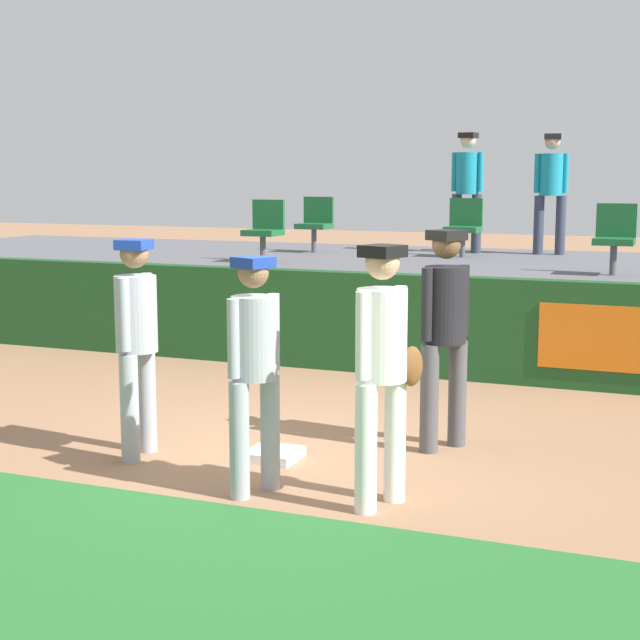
{
  "coord_description": "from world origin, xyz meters",
  "views": [
    {
      "loc": [
        3.29,
        -7.06,
        2.29
      ],
      "look_at": [
        0.11,
        0.82,
        1.0
      ],
      "focal_mm": 54.33,
      "sensor_mm": 36.0,
      "label": 1
    }
  ],
  "objects_px": {
    "player_runner_visitor": "(137,332)",
    "seat_front_right": "(615,235)",
    "seat_back_center": "(464,224)",
    "seat_back_left": "(316,221)",
    "player_coach_visitor": "(254,358)",
    "player_fielder_home": "(383,358)",
    "spectator_capped": "(467,184)",
    "player_umpire": "(445,324)",
    "first_base": "(274,454)",
    "spectator_hooded": "(551,185)",
    "seat_front_left": "(265,227)"
  },
  "relations": [
    {
      "from": "player_runner_visitor",
      "to": "seat_front_right",
      "type": "xyz_separation_m",
      "value": [
        3.18,
        5.39,
        0.54
      ]
    },
    {
      "from": "seat_back_center",
      "to": "seat_back_left",
      "type": "xyz_separation_m",
      "value": [
        -2.31,
        -0.0,
        -0.0
      ]
    },
    {
      "from": "player_coach_visitor",
      "to": "player_fielder_home",
      "type": "bearing_deg",
      "value": 114.94
    },
    {
      "from": "player_coach_visitor",
      "to": "player_runner_visitor",
      "type": "bearing_deg",
      "value": -90.13
    },
    {
      "from": "player_fielder_home",
      "to": "spectator_capped",
      "type": "height_order",
      "value": "spectator_capped"
    },
    {
      "from": "player_coach_visitor",
      "to": "seat_back_center",
      "type": "xyz_separation_m",
      "value": [
        -0.35,
        7.67,
        0.58
      ]
    },
    {
      "from": "player_umpire",
      "to": "seat_back_center",
      "type": "relative_size",
      "value": 2.18
    },
    {
      "from": "player_fielder_home",
      "to": "seat_back_left",
      "type": "xyz_separation_m",
      "value": [
        -3.59,
        7.59,
        0.52
      ]
    },
    {
      "from": "first_base",
      "to": "player_runner_visitor",
      "type": "relative_size",
      "value": 0.23
    },
    {
      "from": "seat_back_left",
      "to": "first_base",
      "type": "bearing_deg",
      "value": -70.49
    },
    {
      "from": "player_runner_visitor",
      "to": "player_coach_visitor",
      "type": "height_order",
      "value": "player_runner_visitor"
    },
    {
      "from": "player_umpire",
      "to": "seat_back_left",
      "type": "distance_m",
      "value": 7.06
    },
    {
      "from": "player_fielder_home",
      "to": "spectator_capped",
      "type": "bearing_deg",
      "value": -150.77
    },
    {
      "from": "first_base",
      "to": "spectator_hooded",
      "type": "bearing_deg",
      "value": 82.9
    },
    {
      "from": "seat_front_right",
      "to": "spectator_hooded",
      "type": "distance_m",
      "value": 2.96
    },
    {
      "from": "seat_front_left",
      "to": "seat_front_right",
      "type": "bearing_deg",
      "value": 0.0
    },
    {
      "from": "spectator_capped",
      "to": "seat_back_left",
      "type": "bearing_deg",
      "value": 26.62
    },
    {
      "from": "seat_front_right",
      "to": "spectator_capped",
      "type": "bearing_deg",
      "value": 133.31
    },
    {
      "from": "player_fielder_home",
      "to": "seat_back_center",
      "type": "xyz_separation_m",
      "value": [
        -1.28,
        7.59,
        0.52
      ]
    },
    {
      "from": "seat_front_left",
      "to": "player_fielder_home",
      "type": "bearing_deg",
      "value": -58.13
    },
    {
      "from": "spectator_capped",
      "to": "player_umpire",
      "type": "bearing_deg",
      "value": 109.83
    },
    {
      "from": "player_runner_visitor",
      "to": "player_coach_visitor",
      "type": "xyz_separation_m",
      "value": [
        1.28,
        -0.47,
        -0.03
      ]
    },
    {
      "from": "player_fielder_home",
      "to": "seat_front_left",
      "type": "relative_size",
      "value": 2.16
    },
    {
      "from": "player_runner_visitor",
      "to": "seat_front_left",
      "type": "bearing_deg",
      "value": -171.77
    },
    {
      "from": "player_coach_visitor",
      "to": "spectator_hooded",
      "type": "distance_m",
      "value": 8.64
    },
    {
      "from": "player_fielder_home",
      "to": "player_coach_visitor",
      "type": "distance_m",
      "value": 0.94
    },
    {
      "from": "seat_front_left",
      "to": "seat_front_right",
      "type": "distance_m",
      "value": 4.57
    },
    {
      "from": "player_runner_visitor",
      "to": "first_base",
      "type": "bearing_deg",
      "value": 101.47
    },
    {
      "from": "seat_back_left",
      "to": "spectator_hooded",
      "type": "distance_m",
      "value": 3.54
    },
    {
      "from": "first_base",
      "to": "spectator_hooded",
      "type": "distance_m",
      "value": 8.06
    },
    {
      "from": "first_base",
      "to": "seat_back_center",
      "type": "distance_m",
      "value": 7.03
    },
    {
      "from": "player_umpire",
      "to": "spectator_hooded",
      "type": "xyz_separation_m",
      "value": [
        -0.22,
        6.91,
        1.06
      ]
    },
    {
      "from": "player_fielder_home",
      "to": "player_runner_visitor",
      "type": "relative_size",
      "value": 1.02
    },
    {
      "from": "player_umpire",
      "to": "seat_back_center",
      "type": "bearing_deg",
      "value": -137.27
    },
    {
      "from": "player_runner_visitor",
      "to": "seat_back_left",
      "type": "relative_size",
      "value": 2.11
    },
    {
      "from": "player_fielder_home",
      "to": "spectator_hooded",
      "type": "xyz_separation_m",
      "value": [
        -0.2,
        8.46,
        1.07
      ]
    },
    {
      "from": "player_umpire",
      "to": "spectator_hooded",
      "type": "bearing_deg",
      "value": -147.63
    },
    {
      "from": "player_umpire",
      "to": "seat_front_left",
      "type": "distance_m",
      "value": 5.6
    },
    {
      "from": "seat_front_left",
      "to": "seat_back_left",
      "type": "height_order",
      "value": "same"
    },
    {
      "from": "seat_back_center",
      "to": "seat_front_right",
      "type": "xyz_separation_m",
      "value": [
        2.25,
        -1.8,
        -0.0
      ]
    },
    {
      "from": "seat_front_right",
      "to": "spectator_hooded",
      "type": "bearing_deg",
      "value": 113.67
    },
    {
      "from": "seat_front_right",
      "to": "seat_back_center",
      "type": "bearing_deg",
      "value": 141.37
    },
    {
      "from": "player_umpire",
      "to": "spectator_capped",
      "type": "height_order",
      "value": "spectator_capped"
    },
    {
      "from": "seat_front_left",
      "to": "first_base",
      "type": "bearing_deg",
      "value": -64.24
    },
    {
      "from": "player_runner_visitor",
      "to": "seat_front_left",
      "type": "xyz_separation_m",
      "value": [
        -1.39,
        5.39,
        0.54
      ]
    },
    {
      "from": "player_runner_visitor",
      "to": "spectator_hooded",
      "type": "xyz_separation_m",
      "value": [
        2.01,
        8.06,
        1.1
      ]
    },
    {
      "from": "first_base",
      "to": "player_coach_visitor",
      "type": "height_order",
      "value": "player_coach_visitor"
    },
    {
      "from": "player_coach_visitor",
      "to": "first_base",
      "type": "bearing_deg",
      "value": -144.14
    },
    {
      "from": "player_fielder_home",
      "to": "spectator_hooded",
      "type": "bearing_deg",
      "value": -159.13
    },
    {
      "from": "first_base",
      "to": "spectator_hooded",
      "type": "height_order",
      "value": "spectator_hooded"
    }
  ]
}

